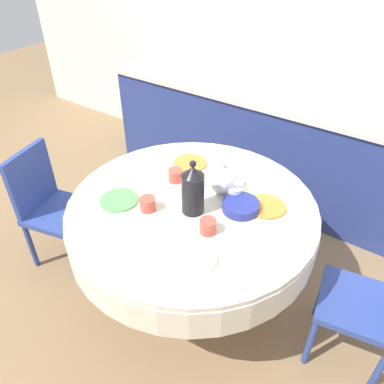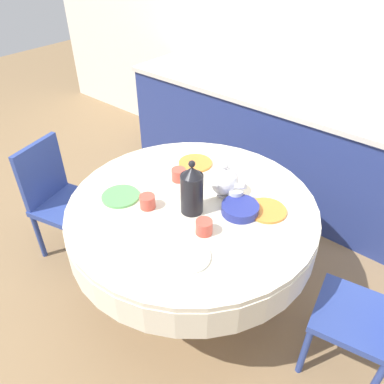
% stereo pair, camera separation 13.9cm
% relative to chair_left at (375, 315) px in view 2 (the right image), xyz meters
% --- Properties ---
extents(ground_plane, '(12.00, 12.00, 0.00)m').
position_rel_chair_left_xyz_m(ground_plane, '(-1.03, -0.18, -0.48)').
color(ground_plane, '#8E704C').
extents(wall_back, '(7.00, 0.05, 2.60)m').
position_rel_chair_left_xyz_m(wall_back, '(-1.03, 1.54, 0.82)').
color(wall_back, silver).
rests_on(wall_back, ground_plane).
extents(kitchen_counter, '(3.24, 0.64, 0.93)m').
position_rel_chair_left_xyz_m(kitchen_counter, '(-1.03, 1.20, -0.01)').
color(kitchen_counter, navy).
rests_on(kitchen_counter, ground_plane).
extents(dining_table, '(1.41, 1.41, 0.77)m').
position_rel_chair_left_xyz_m(dining_table, '(-1.03, -0.18, 0.17)').
color(dining_table, tan).
rests_on(dining_table, ground_plane).
extents(chair_left, '(0.46, 0.46, 0.86)m').
position_rel_chair_left_xyz_m(chair_left, '(0.00, 0.00, 0.00)').
color(chair_left, '#2D428E').
rests_on(chair_left, ground_plane).
extents(chair_right, '(0.48, 0.48, 0.86)m').
position_rel_chair_left_xyz_m(chair_right, '(-2.04, -0.43, 0.00)').
color(chair_right, '#2D428E').
rests_on(chair_right, ground_plane).
extents(plate_near_left, '(0.22, 0.22, 0.01)m').
position_rel_chair_left_xyz_m(plate_near_left, '(-1.38, -0.40, 0.30)').
color(plate_near_left, '#5BA85B').
rests_on(plate_near_left, dining_table).
extents(cup_near_left, '(0.09, 0.09, 0.08)m').
position_rel_chair_left_xyz_m(cup_near_left, '(-1.20, -0.36, 0.33)').
color(cup_near_left, '#CC4C3D').
rests_on(cup_near_left, dining_table).
extents(plate_near_right, '(0.22, 0.22, 0.01)m').
position_rel_chair_left_xyz_m(plate_near_right, '(-0.78, -0.51, 0.30)').
color(plate_near_right, white).
rests_on(plate_near_right, dining_table).
extents(cup_near_right, '(0.09, 0.09, 0.08)m').
position_rel_chair_left_xyz_m(cup_near_right, '(-0.83, -0.32, 0.33)').
color(cup_near_right, '#CC4C3D').
rests_on(cup_near_right, dining_table).
extents(plate_far_left, '(0.22, 0.22, 0.01)m').
position_rel_chair_left_xyz_m(plate_far_left, '(-1.28, 0.15, 0.30)').
color(plate_far_left, orange).
rests_on(plate_far_left, dining_table).
extents(cup_far_left, '(0.09, 0.09, 0.08)m').
position_rel_chair_left_xyz_m(cup_far_left, '(-1.24, -0.05, 0.33)').
color(cup_far_left, '#CC4C3D').
rests_on(cup_far_left, dining_table).
extents(plate_far_right, '(0.22, 0.22, 0.01)m').
position_rel_chair_left_xyz_m(plate_far_right, '(-0.67, 0.03, 0.30)').
color(plate_far_right, orange).
rests_on(plate_far_right, dining_table).
extents(cup_far_right, '(0.09, 0.09, 0.08)m').
position_rel_chair_left_xyz_m(cup_far_right, '(-0.86, -0.00, 0.33)').
color(cup_far_right, white).
rests_on(cup_far_right, dining_table).
extents(coffee_carafe, '(0.12, 0.12, 0.32)m').
position_rel_chair_left_xyz_m(coffee_carafe, '(-0.99, -0.23, 0.43)').
color(coffee_carafe, black).
rests_on(coffee_carafe, dining_table).
extents(teapot, '(0.23, 0.16, 0.21)m').
position_rel_chair_left_xyz_m(teapot, '(-0.94, 0.00, 0.38)').
color(teapot, white).
rests_on(teapot, dining_table).
extents(fruit_bowl, '(0.20, 0.20, 0.05)m').
position_rel_chair_left_xyz_m(fruit_bowl, '(-0.78, -0.07, 0.32)').
color(fruit_bowl, navy).
rests_on(fruit_bowl, dining_table).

